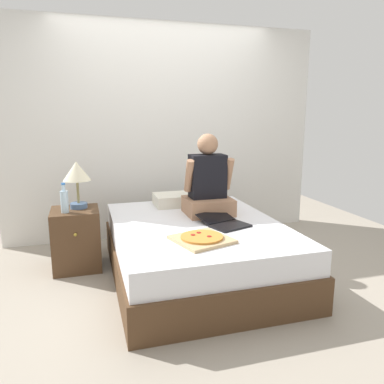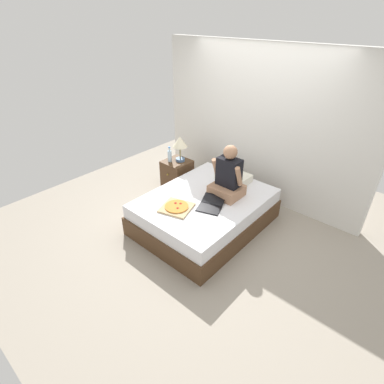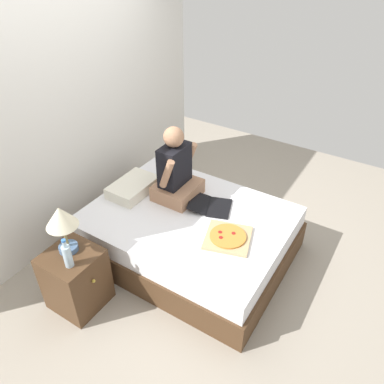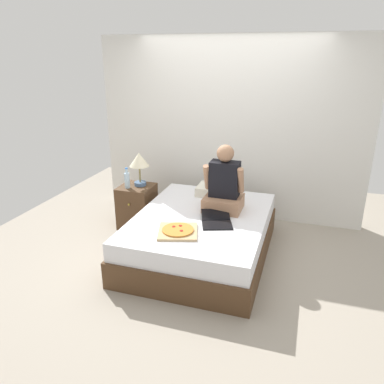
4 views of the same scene
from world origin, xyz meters
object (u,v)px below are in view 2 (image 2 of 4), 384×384
(nightstand_left, at_px, (177,176))
(water_bottle, at_px, (170,156))
(bed, at_px, (205,211))
(laptop, at_px, (211,206))
(person_seated, at_px, (228,178))
(lamp_on_left_nightstand, at_px, (180,144))
(pizza_box, at_px, (177,207))

(nightstand_left, bearing_deg, water_bottle, -131.65)
(nightstand_left, bearing_deg, bed, -24.86)
(laptop, bearing_deg, water_bottle, 158.00)
(nightstand_left, xyz_separation_m, laptop, (1.28, -0.64, 0.24))
(bed, bearing_deg, person_seated, 54.44)
(water_bottle, relative_size, laptop, 0.56)
(person_seated, bearing_deg, water_bottle, 174.44)
(water_bottle, bearing_deg, nightstand_left, 48.35)
(lamp_on_left_nightstand, height_order, laptop, lamp_on_left_nightstand)
(lamp_on_left_nightstand, relative_size, laptop, 0.91)
(lamp_on_left_nightstand, height_order, water_bottle, lamp_on_left_nightstand)
(laptop, xyz_separation_m, pizza_box, (-0.33, -0.34, -0.00))
(nightstand_left, xyz_separation_m, pizza_box, (0.95, -0.98, 0.23))
(person_seated, bearing_deg, laptop, -86.85)
(person_seated, height_order, pizza_box, person_seated)
(nightstand_left, relative_size, laptop, 1.17)
(bed, relative_size, lamp_on_left_nightstand, 4.36)
(person_seated, distance_m, laptop, 0.50)
(water_bottle, relative_size, pizza_box, 0.55)
(bed, xyz_separation_m, pizza_box, (-0.11, -0.49, 0.28))
(lamp_on_left_nightstand, height_order, pizza_box, lamp_on_left_nightstand)
(water_bottle, bearing_deg, lamp_on_left_nightstand, 49.40)
(nightstand_left, xyz_separation_m, person_seated, (1.26, -0.22, 0.50))
(water_bottle, bearing_deg, person_seated, -5.56)
(laptop, bearing_deg, nightstand_left, 153.45)
(bed, xyz_separation_m, lamp_on_left_nightstand, (-1.02, 0.54, 0.66))
(lamp_on_left_nightstand, bearing_deg, bed, -27.94)
(nightstand_left, relative_size, lamp_on_left_nightstand, 1.29)
(water_bottle, height_order, laptop, water_bottle)
(person_seated, relative_size, laptop, 1.57)
(water_bottle, distance_m, laptop, 1.47)
(bed, height_order, lamp_on_left_nightstand, lamp_on_left_nightstand)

